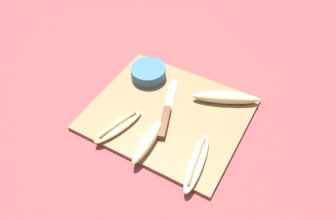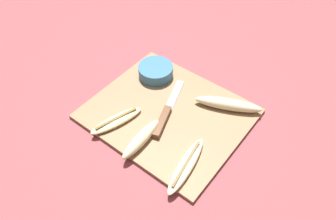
{
  "view_description": "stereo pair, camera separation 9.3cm",
  "coord_description": "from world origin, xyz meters",
  "px_view_note": "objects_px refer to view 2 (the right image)",
  "views": [
    {
      "loc": [
        0.3,
        -0.54,
        0.72
      ],
      "look_at": [
        0.0,
        0.0,
        0.02
      ],
      "focal_mm": 35.0,
      "sensor_mm": 36.0,
      "label": 1
    },
    {
      "loc": [
        0.38,
        -0.49,
        0.72
      ],
      "look_at": [
        0.0,
        0.0,
        0.02
      ],
      "focal_mm": 35.0,
      "sensor_mm": 36.0,
      "label": 2
    }
  ],
  "objects_px": {
    "banana_ripe_center": "(116,121)",
    "prep_bowl": "(156,71)",
    "knife": "(164,117)",
    "banana_cream_curved": "(141,139)",
    "banana_bright_far": "(186,165)",
    "banana_pale_long": "(228,104)"
  },
  "relations": [
    {
      "from": "banana_ripe_center",
      "to": "prep_bowl",
      "type": "relative_size",
      "value": 1.5
    },
    {
      "from": "banana_ripe_center",
      "to": "prep_bowl",
      "type": "distance_m",
      "value": 0.22
    },
    {
      "from": "knife",
      "to": "banana_ripe_center",
      "type": "distance_m",
      "value": 0.13
    },
    {
      "from": "banana_cream_curved",
      "to": "knife",
      "type": "bearing_deg",
      "value": 91.88
    },
    {
      "from": "knife",
      "to": "banana_bright_far",
      "type": "bearing_deg",
      "value": -52.76
    },
    {
      "from": "banana_bright_far",
      "to": "banana_pale_long",
      "type": "distance_m",
      "value": 0.24
    },
    {
      "from": "knife",
      "to": "banana_bright_far",
      "type": "height_order",
      "value": "banana_bright_far"
    },
    {
      "from": "banana_cream_curved",
      "to": "banana_bright_far",
      "type": "bearing_deg",
      "value": 3.74
    },
    {
      "from": "knife",
      "to": "banana_pale_long",
      "type": "relative_size",
      "value": 1.2
    },
    {
      "from": "knife",
      "to": "banana_ripe_center",
      "type": "bearing_deg",
      "value": -155.18
    },
    {
      "from": "knife",
      "to": "banana_cream_curved",
      "type": "relative_size",
      "value": 1.49
    },
    {
      "from": "banana_ripe_center",
      "to": "banana_cream_curved",
      "type": "relative_size",
      "value": 1.06
    },
    {
      "from": "banana_ripe_center",
      "to": "banana_bright_far",
      "type": "relative_size",
      "value": 0.88
    },
    {
      "from": "banana_pale_long",
      "to": "prep_bowl",
      "type": "relative_size",
      "value": 1.74
    },
    {
      "from": "knife",
      "to": "banana_cream_curved",
      "type": "bearing_deg",
      "value": -107.64
    },
    {
      "from": "knife",
      "to": "banana_ripe_center",
      "type": "height_order",
      "value": "banana_ripe_center"
    },
    {
      "from": "prep_bowl",
      "to": "banana_ripe_center",
      "type": "bearing_deg",
      "value": -80.18
    },
    {
      "from": "banana_bright_far",
      "to": "prep_bowl",
      "type": "relative_size",
      "value": 1.7
    },
    {
      "from": "banana_ripe_center",
      "to": "banana_cream_curved",
      "type": "bearing_deg",
      "value": -5.05
    },
    {
      "from": "banana_bright_far",
      "to": "prep_bowl",
      "type": "height_order",
      "value": "prep_bowl"
    },
    {
      "from": "banana_ripe_center",
      "to": "banana_cream_curved",
      "type": "distance_m",
      "value": 0.1
    },
    {
      "from": "banana_cream_curved",
      "to": "prep_bowl",
      "type": "xyz_separation_m",
      "value": [
        -0.14,
        0.23,
        0.0
      ]
    }
  ]
}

